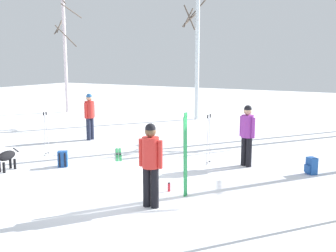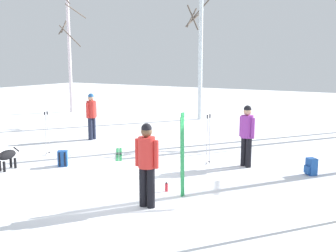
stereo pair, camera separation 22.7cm
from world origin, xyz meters
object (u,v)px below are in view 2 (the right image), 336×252
ski_poles_0 (47,132)px  backpack_1 (63,159)px  water_bottle_0 (166,187)px  ski_pair_planted_1 (182,155)px  birch_tree_0 (69,51)px  person_0 (147,160)px  birch_tree_1 (200,49)px  person_1 (247,132)px  backpack_0 (311,167)px  ski_poles_1 (208,138)px  ski_pair_lying_0 (119,154)px  dog (6,156)px  person_2 (91,113)px

ski_poles_0 → backpack_1: size_ratio=3.10×
water_bottle_0 → ski_pair_planted_1: bearing=-13.6°
ski_pair_planted_1 → backpack_1: size_ratio=4.19×
water_bottle_0 → birch_tree_0: size_ratio=0.03×
person_0 → birch_tree_1: birch_tree_1 is taller
person_1 → ski_pair_planted_1: ski_pair_planted_1 is taller
backpack_0 → birch_tree_0: bearing=156.9°
backpack_1 → person_1: bearing=29.5°
person_0 → water_bottle_0: bearing=97.4°
ski_pair_planted_1 → ski_poles_1: (-0.58, 2.64, -0.15)m
birch_tree_0 → ski_pair_planted_1: bearing=-37.2°
water_bottle_0 → ski_poles_1: bearing=92.8°
water_bottle_0 → birch_tree_0: birch_tree_0 is taller
ski_poles_1 → backpack_1: bearing=-148.1°
ski_pair_lying_0 → birch_tree_1: 8.63m
backpack_1 → birch_tree_0: birch_tree_0 is taller
ski_pair_planted_1 → ski_poles_0: ski_pair_planted_1 is taller
backpack_1 → water_bottle_0: size_ratio=2.12×
person_1 → dog: 6.56m
person_2 → ski_poles_0: person_2 is taller
person_2 → water_bottle_0: size_ratio=8.24×
dog → ski_poles_0: size_ratio=0.65×
birch_tree_0 → water_bottle_0: bearing=-38.0°
birch_tree_1 → water_bottle_0: bearing=-68.2°
backpack_1 → water_bottle_0: bearing=-6.1°
dog → birch_tree_1: birch_tree_1 is taller
person_1 → birch_tree_0: (-12.35, 6.07, 2.40)m
person_1 → birch_tree_1: 9.05m
ski_poles_1 → backpack_0: bearing=9.4°
water_bottle_0 → backpack_1: bearing=173.9°
birch_tree_0 → backpack_0: bearing=-23.1°
person_2 → ski_pair_lying_0: person_2 is taller
person_2 → dog: person_2 is taller
ski_pair_planted_1 → backpack_0: bearing=55.5°
birch_tree_1 → ski_poles_1: bearing=-62.7°
ski_pair_planted_1 → person_1: bearing=82.4°
person_1 → birch_tree_1: (-4.90, 7.20, 2.46)m
person_1 → ski_poles_0: bearing=-162.5°
backpack_1 → water_bottle_0: (3.58, -0.38, -0.12)m
person_0 → birch_tree_0: size_ratio=0.25×
ski_poles_1 → birch_tree_0: birch_tree_0 is taller
backpack_0 → ski_pair_planted_1: bearing=-124.5°
person_1 → ski_poles_1: size_ratio=1.19×
ski_pair_planted_1 → birch_tree_0: size_ratio=0.27×
person_2 → ski_poles_1: 5.31m
backpack_0 → backpack_1: size_ratio=1.00×
birch_tree_1 → backpack_1: bearing=-87.3°
person_1 → water_bottle_0: bearing=-106.6°
ski_pair_planted_1 → birch_tree_0: 15.20m
dog → birch_tree_0: 12.23m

